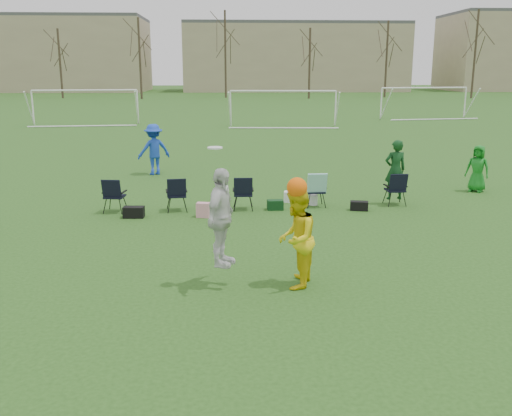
{
  "coord_description": "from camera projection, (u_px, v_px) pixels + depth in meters",
  "views": [
    {
      "loc": [
        0.1,
        -7.93,
        3.93
      ],
      "look_at": [
        0.65,
        2.96,
        1.25
      ],
      "focal_mm": 40.0,
      "sensor_mm": 36.0,
      "label": 1
    }
  ],
  "objects": [
    {
      "name": "ground",
      "position": [
        223.0,
        335.0,
        8.62
      ],
      "size": [
        260.0,
        260.0,
        0.0
      ],
      "primitive_type": "plane",
      "color": "#244B17",
      "rests_on": "ground"
    },
    {
      "name": "fielder_blue",
      "position": [
        154.0,
        149.0,
        21.45
      ],
      "size": [
        1.42,
        1.16,
        1.91
      ],
      "primitive_type": "imported",
      "rotation": [
        0.0,
        0.0,
        3.58
      ],
      "color": "blue",
      "rests_on": "ground"
    },
    {
      "name": "fielder_green_far",
      "position": [
        478.0,
        168.0,
        18.5
      ],
      "size": [
        0.88,
        0.84,
        1.52
      ],
      "primitive_type": "imported",
      "rotation": [
        0.0,
        0.0,
        -0.68
      ],
      "color": "#15761E",
      "rests_on": "ground"
    },
    {
      "name": "center_contest",
      "position": [
        265.0,
        229.0,
        10.29
      ],
      "size": [
        2.21,
        1.14,
        2.59
      ],
      "color": "silver",
      "rests_on": "ground"
    },
    {
      "name": "sideline_setup",
      "position": [
        280.0,
        189.0,
        16.36
      ],
      "size": [
        8.76,
        2.02,
        1.91
      ],
      "color": "#103D18",
      "rests_on": "ground"
    },
    {
      "name": "goal_left",
      "position": [
        85.0,
        97.0,
        40.64
      ],
      "size": [
        7.39,
        0.76,
        2.46
      ],
      "rotation": [
        0.0,
        0.0,
        0.09
      ],
      "color": "white",
      "rests_on": "ground"
    },
    {
      "name": "goal_mid",
      "position": [
        283.0,
        98.0,
        39.39
      ],
      "size": [
        7.4,
        0.63,
        2.46
      ],
      "rotation": [
        0.0,
        0.0,
        -0.07
      ],
      "color": "white",
      "rests_on": "ground"
    },
    {
      "name": "goal_right",
      "position": [
        424.0,
        94.0,
        45.8
      ],
      "size": [
        7.35,
        1.14,
        2.46
      ],
      "rotation": [
        0.0,
        0.0,
        0.14
      ],
      "color": "white",
      "rests_on": "ground"
    },
    {
      "name": "tree_line",
      "position": [
        227.0,
        59.0,
        75.16
      ],
      "size": [
        110.28,
        3.28,
        11.4
      ],
      "color": "#382B21",
      "rests_on": "ground"
    },
    {
      "name": "building_row",
      "position": [
        264.0,
        56.0,
        100.63
      ],
      "size": [
        126.0,
        16.0,
        13.0
      ],
      "color": "tan",
      "rests_on": "ground"
    }
  ]
}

